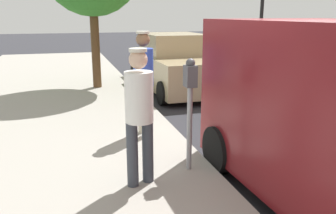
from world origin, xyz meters
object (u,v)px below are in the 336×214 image
object	(u,v)px
pedestrian_in_blue	(144,76)
parking_meter_near	(190,96)
pedestrian_in_white	(139,109)
parked_sedan_behind	(175,65)

from	to	relation	value
pedestrian_in_blue	parking_meter_near	bearing A→B (deg)	99.51
pedestrian_in_blue	pedestrian_in_white	bearing A→B (deg)	75.99
pedestrian_in_blue	parked_sedan_behind	world-z (taller)	pedestrian_in_blue
parking_meter_near	pedestrian_in_white	xyz separation A→B (m)	(0.73, 0.24, -0.06)
parking_meter_near	parked_sedan_behind	distance (m)	5.98
parking_meter_near	parked_sedan_behind	world-z (taller)	parking_meter_near
pedestrian_in_white	parked_sedan_behind	distance (m)	6.43
pedestrian_in_blue	parked_sedan_behind	distance (m)	4.56
pedestrian_in_white	parked_sedan_behind	bearing A→B (deg)	-111.19
parking_meter_near	parked_sedan_behind	size ratio (longest dim) A/B	0.34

